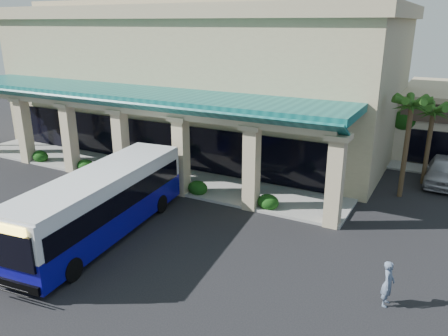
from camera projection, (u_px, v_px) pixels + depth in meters
The scene contains 9 objects.
ground at pixel (175, 242), 20.43m from camera, with size 110.00×110.00×0.00m, color black.
main_building at pixel (202, 75), 35.59m from camera, with size 30.80×14.80×11.35m, color tan, non-canonical shape.
arcade at pixel (131, 133), 28.80m from camera, with size 30.00×6.20×5.70m, color #0D5352, non-canonical shape.
palm_0 at pixel (407, 142), 24.75m from camera, with size 2.40×2.40×6.60m, color #214C14, non-canonical shape.
palm_1 at pixel (429, 139), 26.94m from camera, with size 2.40×2.40×5.80m, color #214C14, non-canonical shape.
broadleaf_tree at pixel (404, 127), 32.17m from camera, with size 2.60×2.60×4.81m, color #11390D, non-canonical shape.
transit_bus at pixel (102, 205), 20.60m from camera, with size 2.65×11.38×3.18m, color #0D0A87, non-canonical shape.
pedestrian at pixel (388, 284), 15.64m from camera, with size 0.64×0.42×1.75m, color slate.
car_silver at pixel (444, 170), 27.61m from camera, with size 2.04×5.07×1.73m, color #B1AFB8.
Camera 1 is at (10.69, -15.00, 9.77)m, focal length 35.00 mm.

